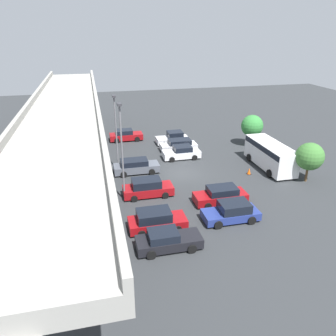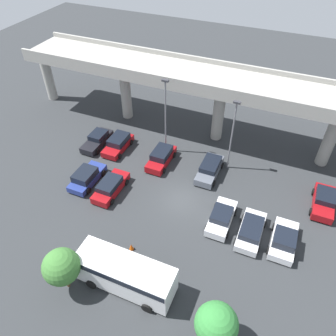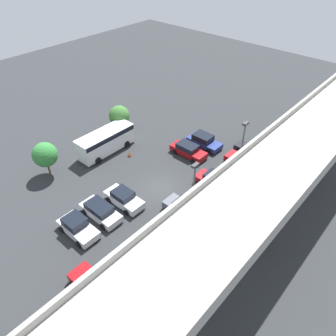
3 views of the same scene
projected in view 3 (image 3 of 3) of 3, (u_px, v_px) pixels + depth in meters
The scene contains 18 objects.
ground_plane at pixel (160, 188), 36.13m from camera, with size 103.54×103.54×0.00m, color #2D3033.
highway_overpass at pixel (263, 187), 26.10m from camera, with size 49.62×6.31×8.29m.
parked_car_0 at pixel (254, 150), 40.69m from camera, with size 2.02×4.63×1.45m.
parked_car_1 at pixel (245, 160), 38.94m from camera, with size 2.16×4.48×1.57m.
parked_car_2 at pixel (188, 150), 40.68m from camera, with size 2.09×4.71×1.50m.
parked_car_3 at pixel (216, 182), 35.79m from camera, with size 2.11×4.62×1.65m.
parked_car_4 at pixel (186, 210), 32.44m from camera, with size 2.12×4.83×1.52m.
parked_car_5 at pixel (124, 198), 33.79m from camera, with size 2.11×4.44×1.55m.
parked_car_6 at pixel (100, 211), 32.36m from camera, with size 2.16×4.61×1.45m.
parked_car_7 at pixel (77, 227), 30.67m from camera, with size 2.22×4.31×1.67m.
parked_car_8 at pixel (94, 286), 25.83m from camera, with size 2.11×4.50×1.54m.
parked_car_9 at pixel (204, 141), 42.29m from camera, with size 2.20×4.55×1.58m.
shuttle_bus at pixel (105, 140), 40.73m from camera, with size 7.60×2.77×2.80m.
lamp_post_near_aisle at pixel (193, 195), 28.18m from camera, with size 0.70×0.35×8.15m.
lamp_post_mid_lot at pixel (240, 155), 32.23m from camera, with size 0.70×0.35×8.84m.
tree_front_left at pixel (119, 116), 43.50m from camera, with size 2.77×2.77×4.08m.
tree_front_centre at pixel (45, 155), 36.48m from camera, with size 2.82×2.82×4.12m.
traffic_cone at pixel (129, 154), 40.68m from camera, with size 0.44×0.44×0.70m.
Camera 3 is at (19.72, 18.67, 23.95)m, focal length 35.00 mm.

